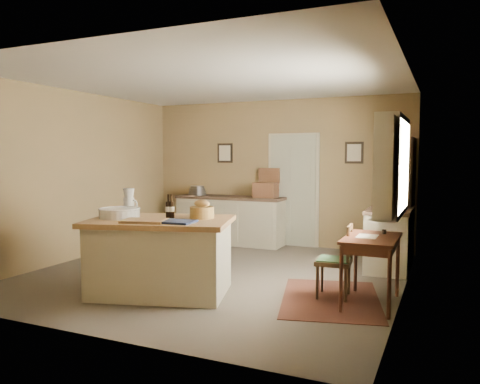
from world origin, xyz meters
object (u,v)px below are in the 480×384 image
object	(u,v)px
sideboard	(231,218)
desk_chair	(334,262)
work_island	(160,254)
right_cabinet	(389,239)
shelving_unit	(405,200)
writing_desk	(371,245)

from	to	relation	value
sideboard	desk_chair	xyz separation A→B (m)	(2.56, -2.61, -0.06)
work_island	right_cabinet	size ratio (longest dim) A/B	1.73
right_cabinet	shelving_unit	world-z (taller)	shelving_unit
sideboard	right_cabinet	bearing A→B (deg)	-17.03
writing_desk	right_cabinet	size ratio (longest dim) A/B	0.84
work_island	desk_chair	distance (m)	2.07
work_island	desk_chair	xyz separation A→B (m)	(1.96, 0.68, -0.06)
work_island	writing_desk	xyz separation A→B (m)	(2.39, 0.60, 0.19)
right_cabinet	shelving_unit	bearing A→B (deg)	76.84
desk_chair	shelving_unit	size ratio (longest dim) A/B	0.44
sideboard	shelving_unit	size ratio (longest dim) A/B	1.07
shelving_unit	writing_desk	bearing A→B (deg)	-93.57
writing_desk	shelving_unit	size ratio (longest dim) A/B	0.48
writing_desk	sideboard	bearing A→B (deg)	138.06
work_island	sideboard	distance (m)	3.35
sideboard	shelving_unit	bearing A→B (deg)	-4.89
work_island	writing_desk	distance (m)	2.48
right_cabinet	sideboard	bearing A→B (deg)	162.97
sideboard	writing_desk	xyz separation A→B (m)	(2.99, -2.69, 0.19)
sideboard	writing_desk	distance (m)	4.03
work_island	shelving_unit	world-z (taller)	shelving_unit
desk_chair	right_cabinet	bearing A→B (deg)	71.09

